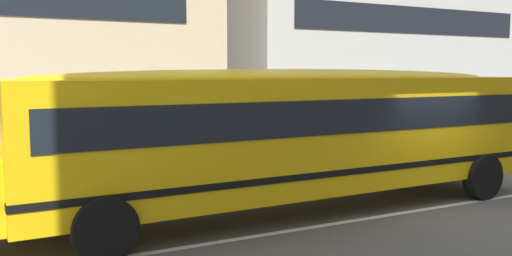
{
  "coord_description": "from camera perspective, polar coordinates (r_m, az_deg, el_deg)",
  "views": [
    {
      "loc": [
        -9.15,
        -8.64,
        2.96
      ],
      "look_at": [
        -4.14,
        0.66,
        1.89
      ],
      "focal_mm": 39.15,
      "sensor_mm": 36.0,
      "label": 1
    }
  ],
  "objects": [
    {
      "name": "ground_plane",
      "position": [
        12.93,
        18.0,
        -7.74
      ],
      "size": [
        400.0,
        400.0,
        0.0
      ],
      "primitive_type": "plane",
      "color": "#54514F"
    },
    {
      "name": "lane_centreline",
      "position": [
        12.93,
        18.0,
        -7.72
      ],
      "size": [
        110.0,
        0.16,
        0.01
      ],
      "primitive_type": "cube",
      "color": "silver",
      "rests_on": "ground_plane"
    },
    {
      "name": "sidewalk_far",
      "position": [
        18.92,
        1.02,
        -3.2
      ],
      "size": [
        120.0,
        3.0,
        0.01
      ],
      "primitive_type": "cube",
      "color": "gray",
      "rests_on": "ground_plane"
    },
    {
      "name": "school_bus",
      "position": [
        11.7,
        2.91,
        0.05
      ],
      "size": [
        13.55,
        3.21,
        3.02
      ],
      "rotation": [
        0.0,
        0.0,
        3.16
      ],
      "color": "yellow",
      "rests_on": "ground_plane"
    }
  ]
}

